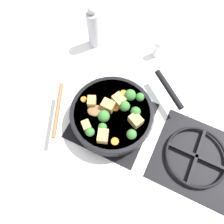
# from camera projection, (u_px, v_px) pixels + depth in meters

# --- Properties ---
(ground_plane) EXTENTS (2.40, 2.40, 0.00)m
(ground_plane) POSITION_uv_depth(u_px,v_px,m) (112.00, 120.00, 0.92)
(ground_plane) COLOR white
(front_burner_grate) EXTENTS (0.31, 0.31, 0.03)m
(front_burner_grate) POSITION_uv_depth(u_px,v_px,m) (112.00, 119.00, 0.91)
(front_burner_grate) COLOR black
(front_burner_grate) RESTS_ON ground_plane
(rear_burner_grate) EXTENTS (0.31, 0.31, 0.03)m
(rear_burner_grate) POSITION_uv_depth(u_px,v_px,m) (196.00, 157.00, 0.84)
(rear_burner_grate) COLOR black
(rear_burner_grate) RESTS_ON ground_plane
(skillet_pan) EXTENTS (0.44, 0.41, 0.06)m
(skillet_pan) POSITION_uv_depth(u_px,v_px,m) (113.00, 115.00, 0.87)
(skillet_pan) COLOR black
(skillet_pan) RESTS_ON front_burner_grate
(wooden_spoon) EXTENTS (0.22, 0.23, 0.02)m
(wooden_spoon) POSITION_uv_depth(u_px,v_px,m) (75.00, 110.00, 0.84)
(wooden_spoon) COLOR brown
(wooden_spoon) RESTS_ON skillet_pan
(tofu_cube_center_large) EXTENTS (0.04, 0.05, 0.04)m
(tofu_cube_center_large) POSITION_uv_depth(u_px,v_px,m) (108.00, 106.00, 0.83)
(tofu_cube_center_large) COLOR tan
(tofu_cube_center_large) RESTS_ON skillet_pan
(tofu_cube_near_handle) EXTENTS (0.05, 0.06, 0.04)m
(tofu_cube_near_handle) POSITION_uv_depth(u_px,v_px,m) (135.00, 121.00, 0.80)
(tofu_cube_near_handle) COLOR tan
(tofu_cube_near_handle) RESTS_ON skillet_pan
(tofu_cube_east_chunk) EXTENTS (0.05, 0.05, 0.03)m
(tofu_cube_east_chunk) POSITION_uv_depth(u_px,v_px,m) (86.00, 125.00, 0.80)
(tofu_cube_east_chunk) COLOR tan
(tofu_cube_east_chunk) RESTS_ON skillet_pan
(tofu_cube_west_chunk) EXTENTS (0.06, 0.05, 0.04)m
(tofu_cube_west_chunk) POSITION_uv_depth(u_px,v_px,m) (103.00, 136.00, 0.78)
(tofu_cube_west_chunk) COLOR tan
(tofu_cube_west_chunk) RESTS_ON skillet_pan
(tofu_cube_back_piece) EXTENTS (0.05, 0.04, 0.03)m
(tofu_cube_back_piece) POSITION_uv_depth(u_px,v_px,m) (92.00, 100.00, 0.84)
(tofu_cube_back_piece) COLOR tan
(tofu_cube_back_piece) RESTS_ON skillet_pan
(tofu_cube_front_piece) EXTENTS (0.05, 0.06, 0.04)m
(tofu_cube_front_piece) POSITION_uv_depth(u_px,v_px,m) (119.00, 100.00, 0.84)
(tofu_cube_front_piece) COLOR tan
(tofu_cube_front_piece) RESTS_ON skillet_pan
(broccoli_floret_near_spoon) EXTENTS (0.04, 0.04, 0.05)m
(broccoli_floret_near_spoon) POSITION_uv_depth(u_px,v_px,m) (130.00, 95.00, 0.84)
(broccoli_floret_near_spoon) COLOR #709956
(broccoli_floret_near_spoon) RESTS_ON skillet_pan
(broccoli_floret_center_top) EXTENTS (0.04, 0.04, 0.05)m
(broccoli_floret_center_top) POSITION_uv_depth(u_px,v_px,m) (125.00, 106.00, 0.82)
(broccoli_floret_center_top) COLOR #709956
(broccoli_floret_center_top) RESTS_ON skillet_pan
(broccoli_floret_east_rim) EXTENTS (0.04, 0.04, 0.05)m
(broccoli_floret_east_rim) POSITION_uv_depth(u_px,v_px,m) (135.00, 112.00, 0.81)
(broccoli_floret_east_rim) COLOR #709956
(broccoli_floret_east_rim) RESTS_ON skillet_pan
(broccoli_floret_west_rim) EXTENTS (0.03, 0.03, 0.04)m
(broccoli_floret_west_rim) POSITION_uv_depth(u_px,v_px,m) (90.00, 132.00, 0.78)
(broccoli_floret_west_rim) COLOR #709956
(broccoli_floret_west_rim) RESTS_ON skillet_pan
(broccoli_floret_north_edge) EXTENTS (0.03, 0.03, 0.04)m
(broccoli_floret_north_edge) POSITION_uv_depth(u_px,v_px,m) (140.00, 97.00, 0.84)
(broccoli_floret_north_edge) COLOR #709956
(broccoli_floret_north_edge) RESTS_ON skillet_pan
(broccoli_floret_south_cluster) EXTENTS (0.05, 0.05, 0.05)m
(broccoli_floret_south_cluster) POSITION_uv_depth(u_px,v_px,m) (104.00, 116.00, 0.80)
(broccoli_floret_south_cluster) COLOR #709956
(broccoli_floret_south_cluster) RESTS_ON skillet_pan
(broccoli_floret_mid_floret) EXTENTS (0.03, 0.03, 0.04)m
(broccoli_floret_mid_floret) POSITION_uv_depth(u_px,v_px,m) (101.00, 127.00, 0.79)
(broccoli_floret_mid_floret) COLOR #709956
(broccoli_floret_mid_floret) RESTS_ON skillet_pan
(broccoli_floret_small_inner) EXTENTS (0.04, 0.04, 0.04)m
(broccoli_floret_small_inner) POSITION_uv_depth(u_px,v_px,m) (132.00, 134.00, 0.78)
(broccoli_floret_small_inner) COLOR #709956
(broccoli_floret_small_inner) RESTS_ON skillet_pan
(carrot_slice_orange_thin) EXTENTS (0.03, 0.03, 0.01)m
(carrot_slice_orange_thin) POSITION_uv_depth(u_px,v_px,m) (115.00, 141.00, 0.79)
(carrot_slice_orange_thin) COLOR orange
(carrot_slice_orange_thin) RESTS_ON skillet_pan
(carrot_slice_near_center) EXTENTS (0.02, 0.02, 0.01)m
(carrot_slice_near_center) POSITION_uv_depth(u_px,v_px,m) (83.00, 100.00, 0.86)
(carrot_slice_near_center) COLOR orange
(carrot_slice_near_center) RESTS_ON skillet_pan
(carrot_slice_edge_slice) EXTENTS (0.03, 0.03, 0.01)m
(carrot_slice_edge_slice) POSITION_uv_depth(u_px,v_px,m) (116.00, 108.00, 0.84)
(carrot_slice_edge_slice) COLOR orange
(carrot_slice_edge_slice) RESTS_ON skillet_pan
(carrot_slice_under_broccoli) EXTENTS (0.03, 0.03, 0.01)m
(carrot_slice_under_broccoli) POSITION_uv_depth(u_px,v_px,m) (123.00, 93.00, 0.87)
(carrot_slice_under_broccoli) COLOR orange
(carrot_slice_under_broccoli) RESTS_ON skillet_pan
(pepper_mill) EXTENTS (0.06, 0.06, 0.22)m
(pepper_mill) POSITION_uv_depth(u_px,v_px,m) (93.00, 28.00, 1.00)
(pepper_mill) COLOR #B2B2B7
(pepper_mill) RESTS_ON ground_plane
(salt_shaker) EXTENTS (0.04, 0.04, 0.09)m
(salt_shaker) POSITION_uv_depth(u_px,v_px,m) (157.00, 49.00, 1.02)
(salt_shaker) COLOR white
(salt_shaker) RESTS_ON ground_plane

